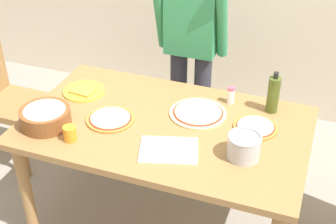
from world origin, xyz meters
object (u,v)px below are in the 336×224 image
Objects in this scene: olive_oil_bottle at (273,94)px; steel_pot at (244,146)px; person_cook at (192,40)px; pizza_cooked_on_tray at (255,127)px; dining_table at (165,137)px; popcorn_bowl at (45,116)px; cutting_board_white at (169,150)px; salt_shaker at (231,95)px; plate_with_slice at (84,91)px; pizza_raw_on_board at (198,113)px; pizza_second_cooked at (110,119)px; cup_orange at (70,134)px; chair_wooden_left at (3,95)px.

olive_oil_bottle is 1.48× the size of steel_pot.
person_cook is 9.34× the size of steel_pot.
person_cook is 0.87m from pizza_cooked_on_tray.
person_cook is (-0.09, 0.76, 0.27)m from dining_table.
popcorn_bowl reaches higher than dining_table.
popcorn_bowl is at bearing -179.22° from cutting_board_white.
salt_shaker is 0.60m from cutting_board_white.
plate_with_slice is 1.12m from steel_pot.
pizza_raw_on_board is at bearing -155.32° from olive_oil_bottle.
pizza_cooked_on_tray is 0.29m from salt_shaker.
cutting_board_white is (0.73, 0.01, -0.06)m from popcorn_bowl.
cutting_board_white is (-0.38, -0.36, -0.00)m from pizza_cooked_on_tray.
pizza_second_cooked is at bearing -165.64° from pizza_cooked_on_tray.
cutting_board_white is at bearing -96.17° from pizza_raw_on_board.
popcorn_bowl is 1.30m from olive_oil_bottle.
steel_pot reaches higher than popcorn_bowl.
cup_orange is at bearing -21.98° from popcorn_bowl.
chair_wooden_left reaches higher than pizza_cooked_on_tray.
pizza_cooked_on_tray is (0.49, 0.13, 0.10)m from dining_table.
salt_shaker reaches higher than dining_table.
cutting_board_white is (-0.37, -0.09, -0.06)m from steel_pot.
chair_wooden_left is 1.83m from pizza_cooked_on_tray.
cup_orange is 0.97m from salt_shaker.
steel_pot is (0.48, -0.14, 0.16)m from dining_table.
chair_wooden_left is 8.96× the size of salt_shaker.
cutting_board_white is (0.41, -0.15, -0.00)m from pizza_second_cooked.
dining_table is at bearing -10.59° from chair_wooden_left.
chair_wooden_left is (-1.23, -0.51, -0.40)m from person_cook.
chair_wooden_left is at bearing 169.41° from dining_table.
salt_shaker is at bearing 110.89° from steel_pot.
pizza_raw_on_board is 0.34m from pizza_cooked_on_tray.
plate_with_slice is (-0.60, 0.15, 0.10)m from dining_table.
popcorn_bowl is 1.08m from salt_shaker.
popcorn_bowl is (-0.02, -0.39, 0.05)m from plate_with_slice.
cup_orange is (-0.90, -0.18, -0.02)m from steel_pot.
steel_pot is at bearing -16.14° from dining_table.
salt_shaker is (0.91, 0.58, -0.01)m from popcorn_bowl.
olive_oil_bottle is at bearing 52.43° from cutting_board_white.
steel_pot reaches higher than pizza_second_cooked.
dining_table is 5.83× the size of pizza_second_cooked.
person_cook is 5.40× the size of cutting_board_white.
person_cook reaches higher than salt_shaker.
pizza_second_cooked is at bearing -104.74° from person_cook.
cup_orange is (-0.96, -0.65, -0.07)m from olive_oil_bottle.
popcorn_bowl is at bearing -159.36° from dining_table.
plate_with_slice reaches higher than dining_table.
pizza_second_cooked is at bearing -17.35° from chair_wooden_left.
pizza_cooked_on_tray is 0.94× the size of plate_with_slice.
chair_wooden_left is 1.89m from olive_oil_bottle.
pizza_cooked_on_tray is at bearing 42.98° from cutting_board_white.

